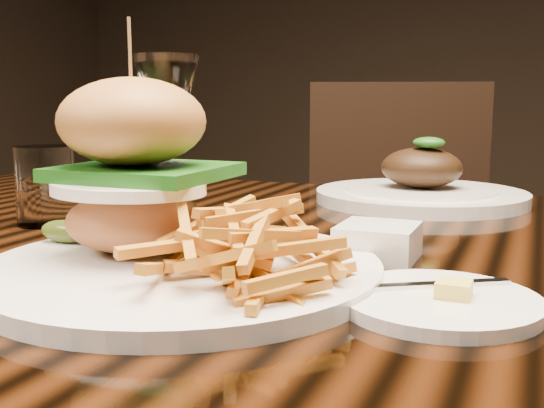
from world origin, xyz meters
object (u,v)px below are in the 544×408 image
at_px(chair_far, 401,249).
at_px(dining_table, 319,306).
at_px(wine_glass, 167,104).
at_px(far_dish, 421,190).
at_px(burger_plate, 171,212).

bearing_deg(chair_far, dining_table, -103.57).
height_order(wine_glass, far_dish, wine_glass).
relative_size(dining_table, chair_far, 1.68).
xyz_separation_m(far_dish, chair_far, (-0.14, 0.58, -0.23)).
bearing_deg(far_dish, burger_plate, -104.43).
bearing_deg(burger_plate, far_dish, 87.21).
relative_size(wine_glass, far_dish, 0.64).
bearing_deg(burger_plate, dining_table, 80.70).
bearing_deg(far_dish, dining_table, -100.23).
bearing_deg(wine_glass, dining_table, 12.86).
relative_size(far_dish, chair_far, 0.33).
bearing_deg(burger_plate, chair_far, 102.24).
height_order(burger_plate, chair_far, burger_plate).
height_order(wine_glass, chair_far, wine_glass).
distance_m(wine_glass, chair_far, 1.00).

